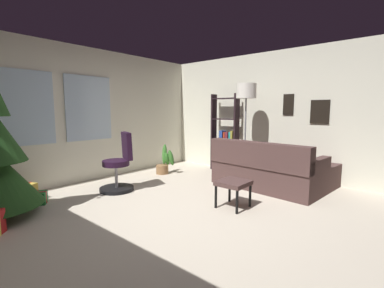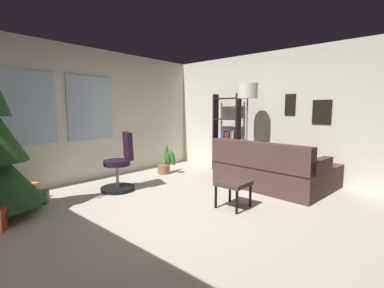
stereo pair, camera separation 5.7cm
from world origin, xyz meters
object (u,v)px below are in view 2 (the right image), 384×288
(gift_box_gold, at_px, (25,192))
(potted_plant, at_px, (166,163))
(footstool, at_px, (233,185))
(office_chair, at_px, (120,168))
(couch, at_px, (275,172))
(floor_lamp, at_px, (248,97))
(gift_box_green, at_px, (38,197))
(bookshelf, at_px, (226,138))

(gift_box_gold, xyz_separation_m, potted_plant, (2.60, -0.29, 0.09))
(footstool, height_order, office_chair, office_chair)
(couch, distance_m, potted_plant, 2.28)
(couch, relative_size, footstool, 4.73)
(office_chair, xyz_separation_m, floor_lamp, (2.09, -1.19, 1.21))
(gift_box_gold, height_order, office_chair, office_chair)
(footstool, xyz_separation_m, gift_box_green, (-1.74, 2.22, -0.23))
(gift_box_green, xyz_separation_m, office_chair, (1.18, -0.33, 0.30))
(couch, xyz_separation_m, bookshelf, (0.60, 1.44, 0.45))
(couch, distance_m, bookshelf, 1.62)
(footstool, height_order, gift_box_green, footstool)
(office_chair, distance_m, potted_plant, 1.38)
(gift_box_green, distance_m, office_chair, 1.27)
(gift_box_green, relative_size, bookshelf, 0.20)
(floor_lamp, bearing_deg, potted_plant, 116.87)
(gift_box_green, xyz_separation_m, potted_plant, (2.52, -0.03, 0.13))
(potted_plant, bearing_deg, bookshelf, -35.56)
(gift_box_gold, distance_m, bookshelf, 3.90)
(potted_plant, bearing_deg, couch, -77.34)
(couch, relative_size, bookshelf, 1.14)
(floor_lamp, distance_m, potted_plant, 2.17)
(couch, xyz_separation_m, gift_box_gold, (-3.09, 2.51, -0.16))
(bookshelf, bearing_deg, office_chair, 168.83)
(couch, bearing_deg, gift_box_green, 143.27)
(footstool, distance_m, office_chair, 1.96)
(footstool, xyz_separation_m, bookshelf, (1.88, 1.40, 0.42))
(footstool, bearing_deg, couch, -1.43)
(couch, height_order, floor_lamp, floor_lamp)
(gift_box_gold, bearing_deg, floor_lamp, -27.95)
(couch, distance_m, gift_box_gold, 3.99)
(gift_box_green, bearing_deg, office_chair, -15.79)
(office_chair, height_order, floor_lamp, floor_lamp)
(gift_box_green, distance_m, potted_plant, 2.52)
(couch, distance_m, gift_box_green, 3.77)
(couch, xyz_separation_m, footstool, (-1.28, 0.03, 0.03))
(gift_box_gold, distance_m, potted_plant, 2.61)
(floor_lamp, bearing_deg, gift_box_gold, 152.05)
(gift_box_green, bearing_deg, couch, -36.73)
(office_chair, distance_m, floor_lamp, 2.69)
(couch, height_order, office_chair, office_chair)
(footstool, height_order, floor_lamp, floor_lamp)
(gift_box_gold, distance_m, floor_lamp, 4.07)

